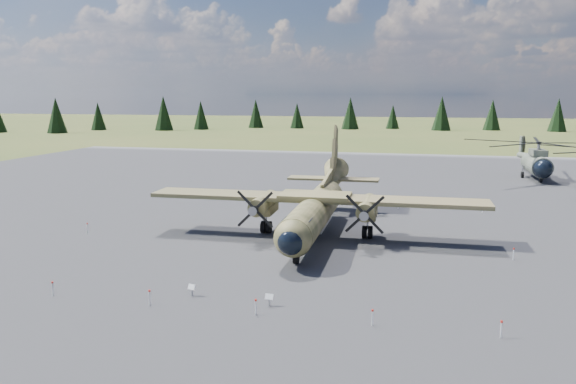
# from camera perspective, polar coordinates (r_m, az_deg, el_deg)

# --- Properties ---
(ground) EXTENTS (500.00, 500.00, 0.00)m
(ground) POSITION_cam_1_polar(r_m,az_deg,el_deg) (42.69, -0.65, -5.44)
(ground) COLOR brown
(ground) RESTS_ON ground
(apron) EXTENTS (120.00, 120.00, 0.04)m
(apron) POSITION_cam_1_polar(r_m,az_deg,el_deg) (52.16, 2.02, -2.61)
(apron) COLOR slate
(apron) RESTS_ON ground
(transport_plane) EXTENTS (26.76, 24.35, 8.84)m
(transport_plane) POSITION_cam_1_polar(r_m,az_deg,el_deg) (45.55, 2.97, -1.19)
(transport_plane) COLOR #434424
(transport_plane) RESTS_ON ground
(helicopter_near) EXTENTS (20.48, 23.95, 5.12)m
(helicopter_near) POSITION_cam_1_polar(r_m,az_deg,el_deg) (82.04, 24.00, 3.68)
(helicopter_near) COLOR slate
(helicopter_near) RESTS_ON ground
(info_placard_left) EXTENTS (0.48, 0.30, 0.71)m
(info_placard_left) POSITION_cam_1_polar(r_m,az_deg,el_deg) (32.64, -9.75, -9.61)
(info_placard_left) COLOR gray
(info_placard_left) RESTS_ON ground
(info_placard_right) EXTENTS (0.46, 0.22, 0.70)m
(info_placard_right) POSITION_cam_1_polar(r_m,az_deg,el_deg) (30.76, -1.92, -10.71)
(info_placard_right) COLOR gray
(info_placard_right) RESTS_ON ground
(barrier_fence) EXTENTS (33.12, 29.62, 0.85)m
(barrier_fence) POSITION_cam_1_polar(r_m,az_deg,el_deg) (42.59, -1.28, -4.77)
(barrier_fence) COLOR white
(barrier_fence) RESTS_ON ground
(treeline) EXTENTS (311.98, 312.60, 10.90)m
(treeline) POSITION_cam_1_polar(r_m,az_deg,el_deg) (50.14, 1.90, 2.45)
(treeline) COLOR black
(treeline) RESTS_ON ground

